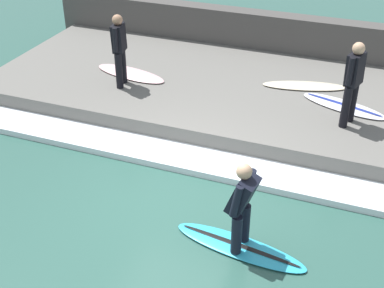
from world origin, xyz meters
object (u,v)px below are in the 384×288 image
(surfer_waiting_near, at_px, (353,80))
(surfer_waiting_far, at_px, (119,47))
(surfer_riding, at_px, (242,202))
(surfboard_spare, at_px, (305,86))
(surfboard_riding, at_px, (240,247))
(surfboard_waiting_far, at_px, (131,73))
(surfboard_waiting_near, at_px, (344,106))

(surfer_waiting_near, relative_size, surfer_waiting_far, 1.04)
(surfer_riding, distance_m, surfboard_spare, 4.98)
(surfboard_riding, relative_size, surfer_riding, 1.47)
(surfboard_waiting_far, height_order, surfboard_spare, same)
(surfer_riding, height_order, surfboard_waiting_near, surfer_riding)
(surfboard_waiting_near, xyz_separation_m, surfboard_spare, (0.66, 0.92, -0.00))
(surfboard_waiting_near, bearing_deg, surfboard_spare, 54.31)
(surfer_riding, bearing_deg, surfboard_spare, 0.35)
(surfer_waiting_near, xyz_separation_m, surfboard_waiting_far, (0.55, 4.89, -0.89))
(surfer_riding, bearing_deg, surfer_waiting_far, 46.26)
(surfboard_waiting_far, relative_size, surfboard_spare, 1.02)
(surfboard_riding, bearing_deg, surfboard_spare, 0.35)
(surfer_riding, relative_size, surfboard_waiting_near, 0.77)
(surfboard_riding, height_order, surfboard_waiting_far, surfboard_waiting_far)
(surfboard_waiting_near, distance_m, surfboard_waiting_far, 4.76)
(surfer_waiting_far, relative_size, surfboard_spare, 0.84)
(surfboard_riding, bearing_deg, surfer_waiting_far, 46.26)
(surfboard_waiting_near, bearing_deg, surfer_waiting_far, 98.12)
(surfer_waiting_near, xyz_separation_m, surfboard_spare, (1.33, 1.05, -0.89))
(surfer_waiting_near, distance_m, surfboard_spare, 1.91)
(surfboard_riding, xyz_separation_m, surfboard_spare, (4.96, 0.03, 0.42))
(surfer_waiting_far, bearing_deg, surfer_riding, -133.74)
(surfboard_waiting_near, bearing_deg, surfer_riding, 168.31)
(surfer_riding, distance_m, surfer_waiting_near, 3.81)
(surfer_riding, height_order, surfer_waiting_near, surfer_waiting_near)
(surfboard_waiting_near, bearing_deg, surfboard_waiting_far, 91.36)
(surfer_riding, relative_size, surfer_waiting_near, 0.88)
(surfboard_riding, bearing_deg, surfer_riding, 63.43)
(surfboard_waiting_near, relative_size, surfboard_waiting_far, 0.98)
(surfer_riding, relative_size, surfboard_waiting_far, 0.75)
(surfboard_riding, relative_size, surfer_waiting_near, 1.29)
(surfboard_riding, height_order, surfer_waiting_far, surfer_waiting_far)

